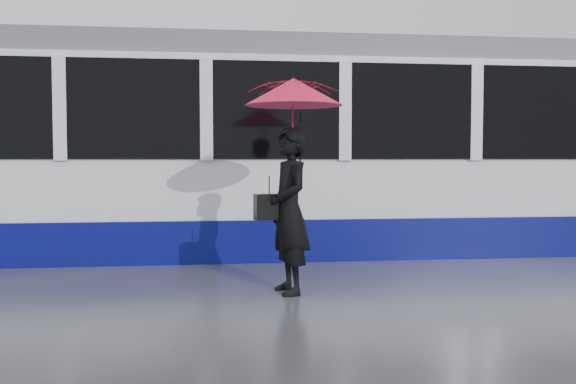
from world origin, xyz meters
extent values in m
plane|color=#2D2D32|center=(0.00, 0.00, 0.00)|extent=(90.00, 90.00, 0.00)
cube|color=#3F3D38|center=(0.00, 1.78, 0.01)|extent=(34.00, 0.07, 0.02)
cube|color=#3F3D38|center=(0.00, 3.22, 0.01)|extent=(34.00, 0.07, 0.02)
cube|color=white|center=(-2.20, 2.50, 1.52)|extent=(24.00, 2.40, 2.95)
cube|color=#080C62|center=(-2.20, 2.50, 0.31)|extent=(24.00, 2.56, 0.62)
cube|color=black|center=(-2.20, 2.50, 2.20)|extent=(23.00, 2.48, 1.40)
cube|color=#5B5D63|center=(-2.20, 2.50, 3.17)|extent=(23.60, 2.20, 0.35)
imported|color=black|center=(0.21, -0.85, 0.93)|extent=(0.58, 0.76, 1.85)
imported|color=#E71367|center=(0.26, -0.85, 1.95)|extent=(1.21, 1.22, 0.93)
cone|color=#E71367|center=(0.26, -0.85, 2.24)|extent=(1.30, 1.30, 0.30)
cylinder|color=black|center=(0.26, -0.85, 2.42)|extent=(0.01, 0.01, 0.07)
cylinder|color=black|center=(0.34, -0.83, 1.61)|extent=(0.02, 0.02, 0.81)
cube|color=black|center=(-0.01, -0.83, 0.97)|extent=(0.35, 0.21, 0.29)
cylinder|color=black|center=(-0.01, -0.83, 1.20)|extent=(0.01, 0.01, 0.18)
camera|label=1|loc=(-0.70, -7.91, 1.51)|focal=40.00mm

